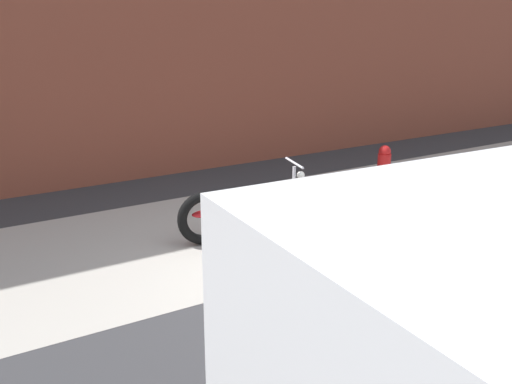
% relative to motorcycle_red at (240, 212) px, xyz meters
% --- Properties ---
extents(ground_plane, '(80.00, 80.00, 0.00)m').
position_rel_motorcycle_red_xyz_m(ground_plane, '(0.54, -1.37, -0.40)').
color(ground_plane, '#38383A').
extents(sidewalk_slab, '(36.00, 3.50, 0.01)m').
position_rel_motorcycle_red_xyz_m(sidewalk_slab, '(0.54, 0.38, -0.40)').
color(sidewalk_slab, '#B2ADA3').
rests_on(sidewalk_slab, ground).
extents(brick_building_wall, '(36.00, 0.50, 5.98)m').
position_rel_motorcycle_red_xyz_m(brick_building_wall, '(0.54, 3.83, 2.59)').
color(brick_building_wall, brown).
rests_on(brick_building_wall, ground).
extents(motorcycle_red, '(1.98, 0.72, 1.03)m').
position_rel_motorcycle_red_xyz_m(motorcycle_red, '(0.00, 0.00, 0.00)').
color(motorcycle_red, black).
rests_on(motorcycle_red, ground).
extents(fire_hydrant, '(0.22, 0.22, 0.84)m').
position_rel_motorcycle_red_xyz_m(fire_hydrant, '(3.10, 0.57, 0.03)').
color(fire_hydrant, red).
rests_on(fire_hydrant, ground).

